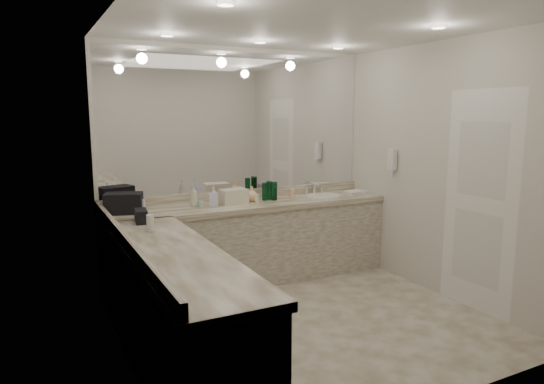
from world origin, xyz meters
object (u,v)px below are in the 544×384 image
cream_cosmetic_case (234,196)px  soap_bottle_c (252,194)px  wall_phone (392,160)px  soap_bottle_a (194,196)px  soap_bottle_b (214,196)px  sink (323,196)px  black_toiletry_bag (124,203)px  hand_towel (355,192)px

cream_cosmetic_case → soap_bottle_c: soap_bottle_c is taller
wall_phone → soap_bottle_a: size_ratio=1.08×
soap_bottle_b → soap_bottle_c: (0.47, 0.07, -0.02)m
sink → soap_bottle_c: bearing=176.2°
wall_phone → black_toiletry_bag: 2.98m
sink → soap_bottle_a: (-1.58, 0.08, 0.12)m
soap_bottle_b → soap_bottle_c: size_ratio=1.20×
cream_cosmetic_case → hand_towel: size_ratio=1.14×
soap_bottle_a → soap_bottle_c: 0.67m
wall_phone → black_toiletry_bag: wall_phone is taller
hand_towel → sink: bearing=170.2°
wall_phone → soap_bottle_b: size_ratio=1.17×
soap_bottle_a → soap_bottle_b: 0.21m
wall_phone → sink: bearing=140.4°
soap_bottle_a → soap_bottle_b: soap_bottle_a is taller
wall_phone → soap_bottle_c: (-1.52, 0.56, -0.37)m
wall_phone → soap_bottle_a: (-2.18, 0.58, -0.34)m
wall_phone → hand_towel: wall_phone is taller
hand_towel → soap_bottle_b: 1.80m
wall_phone → hand_towel: bearing=114.1°
sink → soap_bottle_c: soap_bottle_c is taller
soap_bottle_a → soap_bottle_b: (0.19, -0.09, -0.01)m
wall_phone → soap_bottle_b: (-1.99, 0.49, -0.35)m
soap_bottle_b → hand_towel: bearing=-2.1°
sink → wall_phone: wall_phone is taller
sink → wall_phone: (0.61, -0.50, 0.46)m
cream_cosmetic_case → soap_bottle_b: 0.25m
black_toiletry_bag → soap_bottle_b: size_ratio=1.74×
sink → soap_bottle_b: (-1.39, -0.01, 0.11)m
black_toiletry_bag → cream_cosmetic_case: bearing=-0.5°
black_toiletry_bag → soap_bottle_c: (1.40, 0.02, -0.02)m
black_toiletry_bag → soap_bottle_c: black_toiletry_bag is taller
hand_towel → soap_bottle_b: (-1.80, 0.06, 0.08)m
hand_towel → soap_bottle_c: bearing=174.3°
soap_bottle_a → cream_cosmetic_case: bearing=-7.6°
sink → cream_cosmetic_case: 1.15m
cream_cosmetic_case → soap_bottle_c: size_ratio=1.70×
black_toiletry_bag → soap_bottle_a: (0.73, 0.05, 0.01)m
black_toiletry_bag → soap_bottle_a: soap_bottle_a is taller
sink → soap_bottle_a: bearing=176.9°
cream_cosmetic_case → soap_bottle_a: soap_bottle_a is taller
hand_towel → wall_phone: bearing=-65.9°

